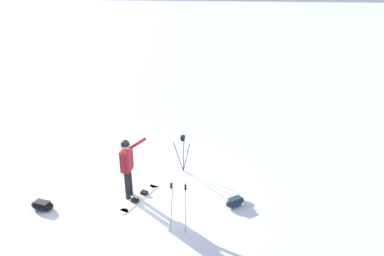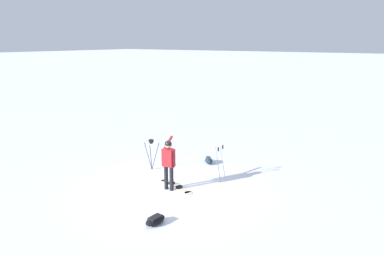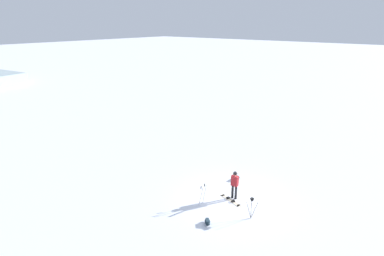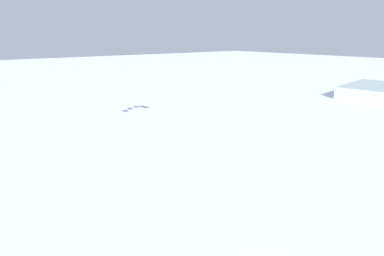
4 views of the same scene
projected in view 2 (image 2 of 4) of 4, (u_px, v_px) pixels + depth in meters
ground_plane at (173, 188)px, 12.16m from camera, size 300.00×300.00×0.00m
snowboarder at (169, 160)px, 11.75m from camera, size 0.67×0.52×1.81m
snowboard at (175, 186)px, 12.26m from camera, size 0.65×1.68×0.10m
gear_bag_large at (155, 220)px, 9.73m from camera, size 0.70×0.41×0.23m
camera_tripod at (151, 148)px, 13.66m from camera, size 0.57×0.53×1.26m
gear_bag_small at (209, 160)px, 14.52m from camera, size 0.61×0.61×0.27m
ski_poles at (220, 158)px, 12.66m from camera, size 0.41×0.28×1.29m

